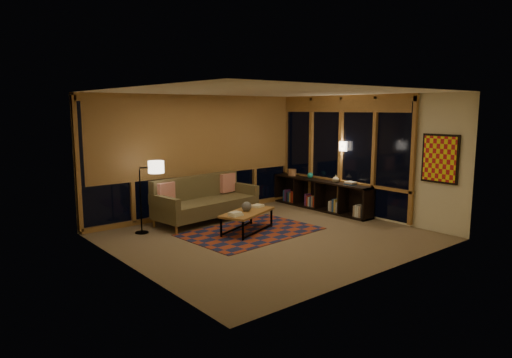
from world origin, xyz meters
TOP-DOWN VIEW (x-y plane):
  - floor at (0.00, 0.00)m, footprint 5.50×5.00m
  - ceiling at (0.00, 0.00)m, footprint 5.50×5.00m
  - walls at (0.00, 0.00)m, footprint 5.51×5.01m
  - window_wall_back at (0.00, 2.43)m, footprint 5.30×0.16m
  - window_wall_right at (2.68, 0.60)m, footprint 0.16×3.70m
  - wall_art at (2.71, -1.85)m, footprint 0.06×0.74m
  - wall_sconce at (2.62, 0.45)m, footprint 0.12×0.18m
  - sofa at (-0.24, 1.77)m, footprint 2.38×1.19m
  - pillow_left at (-1.13, 1.92)m, footprint 0.42×0.22m
  - pillow_right at (0.55, 2.11)m, footprint 0.44×0.23m
  - area_rug at (-0.07, 0.46)m, footprint 2.68×1.88m
  - coffee_table at (-0.13, 0.51)m, footprint 1.37×0.99m
  - book_stack_a at (-0.53, 0.36)m, footprint 0.28×0.24m
  - book_stack_b at (0.29, 0.70)m, footprint 0.29×0.25m
  - ceramic_pot at (-0.12, 0.54)m, footprint 0.24×0.24m
  - floor_lamp at (-1.76, 1.76)m, footprint 0.52×0.39m
  - bookshelf at (2.49, 1.00)m, footprint 0.40×2.86m
  - basket at (2.47, 1.96)m, footprint 0.25×0.25m
  - teal_bowl at (2.49, 1.34)m, footprint 0.15×0.15m
  - vase at (2.49, 0.53)m, footprint 0.20×0.20m
  - shelf_book_stack at (2.49, 0.11)m, footprint 0.20×0.25m

SIDE VIEW (x-z plane):
  - floor at x=0.00m, z-range -0.01..0.01m
  - area_rug at x=-0.07m, z-range 0.00..0.01m
  - coffee_table at x=-0.13m, z-range 0.00..0.41m
  - bookshelf at x=2.49m, z-range 0.00..0.72m
  - book_stack_b at x=0.29m, z-range 0.41..0.46m
  - book_stack_a at x=-0.53m, z-range 0.41..0.49m
  - sofa at x=-0.24m, z-range 0.00..0.94m
  - ceramic_pot at x=-0.12m, z-range 0.41..0.61m
  - pillow_left at x=-1.13m, z-range 0.47..0.87m
  - pillow_right at x=0.55m, z-range 0.47..0.89m
  - floor_lamp at x=-1.76m, z-range 0.00..1.40m
  - shelf_book_stack at x=2.49m, z-range 0.72..0.78m
  - teal_bowl at x=2.49m, z-range 0.72..0.86m
  - basket at x=2.47m, z-range 0.72..0.88m
  - vase at x=2.49m, z-range 0.72..0.89m
  - walls at x=0.00m, z-range 0.00..2.70m
  - window_wall_back at x=0.00m, z-range 0.05..2.65m
  - window_wall_right at x=2.68m, z-range 0.05..2.65m
  - wall_art at x=2.71m, z-range 0.98..1.92m
  - wall_sconce at x=2.62m, z-range 1.44..1.66m
  - ceiling at x=0.00m, z-range 2.70..2.71m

